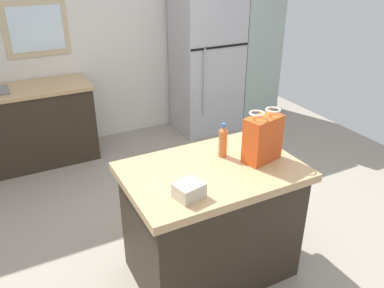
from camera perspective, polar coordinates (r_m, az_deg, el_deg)
name	(u,v)px	position (r m, az deg, el deg)	size (l,w,h in m)	color
ground	(192,241)	(3.39, 0.00, -14.01)	(5.96, 5.96, 0.00)	#9E9384
back_wall	(97,32)	(4.94, -13.77, 15.64)	(4.97, 0.13, 2.66)	silver
kitchen_island	(211,221)	(2.86, 2.83, -11.23)	(1.19, 0.80, 0.89)	#33281E
refrigerator	(207,60)	(5.14, 2.19, 12.25)	(0.81, 0.67, 1.88)	#B7B7BC
tall_cabinet	(252,45)	(5.49, 8.84, 14.17)	(0.56, 0.59, 2.12)	#9EB2A8
sink_counter	(20,127)	(4.69, -23.91, 2.27)	(1.59, 0.61, 1.07)	#33281E
shopping_bag	(263,138)	(2.69, 10.32, 0.81)	(0.29, 0.20, 0.37)	#DB511E
small_box	(189,190)	(2.30, -0.44, -6.81)	(0.16, 0.14, 0.09)	beige
bottle	(223,141)	(2.72, 4.55, 0.37)	(0.06, 0.06, 0.25)	#C66633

